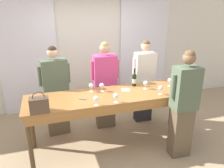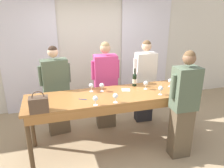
{
  "view_description": "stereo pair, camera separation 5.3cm",
  "coord_description": "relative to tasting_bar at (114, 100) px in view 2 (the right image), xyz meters",
  "views": [
    {
      "loc": [
        -1.01,
        -3.18,
        2.33
      ],
      "look_at": [
        0.0,
        0.08,
        1.11
      ],
      "focal_mm": 35.0,
      "sensor_mm": 36.0,
      "label": 1
    },
    {
      "loc": [
        -0.96,
        -3.19,
        2.33
      ],
      "look_at": [
        0.0,
        0.08,
        1.11
      ],
      "focal_mm": 35.0,
      "sensor_mm": 36.0,
      "label": 2
    }
  ],
  "objects": [
    {
      "name": "ground_plane",
      "position": [
        0.0,
        0.03,
        -0.86
      ],
      "size": [
        18.0,
        18.0,
        0.0
      ],
      "primitive_type": "plane",
      "color": "tan"
    },
    {
      "name": "wall_back",
      "position": [
        0.0,
        1.89,
        0.54
      ],
      "size": [
        12.0,
        0.06,
        2.8
      ],
      "color": "silver",
      "rests_on": "ground_plane"
    },
    {
      "name": "curtain_panel_left",
      "position": [
        -1.37,
        1.82,
        0.48
      ],
      "size": [
        1.24,
        0.03,
        2.69
      ],
      "color": "white",
      "rests_on": "ground_plane"
    },
    {
      "name": "curtain_panel_right",
      "position": [
        1.37,
        1.82,
        0.48
      ],
      "size": [
        1.24,
        0.03,
        2.69
      ],
      "color": "white",
      "rests_on": "ground_plane"
    },
    {
      "name": "tasting_bar",
      "position": [
        0.0,
        0.0,
        0.0
      ],
      "size": [
        2.84,
        0.78,
        0.96
      ],
      "color": "#9E6633",
      "rests_on": "ground_plane"
    },
    {
      "name": "wine_bottle",
      "position": [
        0.48,
        0.3,
        0.22
      ],
      "size": [
        0.08,
        0.08,
        0.33
      ],
      "color": "black",
      "rests_on": "tasting_bar"
    },
    {
      "name": "handbag",
      "position": [
        -1.15,
        -0.29,
        0.21
      ],
      "size": [
        0.25,
        0.16,
        0.3
      ],
      "color": "brown",
      "rests_on": "tasting_bar"
    },
    {
      "name": "wine_glass_front_left",
      "position": [
        0.73,
        -0.2,
        0.2
      ],
      "size": [
        0.08,
        0.08,
        0.15
      ],
      "color": "white",
      "rests_on": "tasting_bar"
    },
    {
      "name": "wine_glass_front_mid",
      "position": [
        0.92,
        -0.25,
        0.2
      ],
      "size": [
        0.08,
        0.08,
        0.15
      ],
      "color": "white",
      "rests_on": "tasting_bar"
    },
    {
      "name": "wine_glass_front_right",
      "position": [
        -0.15,
        0.21,
        0.2
      ],
      "size": [
        0.08,
        0.08,
        0.15
      ],
      "color": "white",
      "rests_on": "tasting_bar"
    },
    {
      "name": "wine_glass_center_left",
      "position": [
        0.61,
        0.09,
        0.2
      ],
      "size": [
        0.08,
        0.08,
        0.15
      ],
      "color": "white",
      "rests_on": "tasting_bar"
    },
    {
      "name": "wine_glass_center_mid",
      "position": [
        -0.32,
        0.25,
        0.2
      ],
      "size": [
        0.08,
        0.08,
        0.15
      ],
      "color": "white",
      "rests_on": "tasting_bar"
    },
    {
      "name": "wine_glass_center_right",
      "position": [
        1.09,
        0.09,
        0.2
      ],
      "size": [
        0.08,
        0.08,
        0.15
      ],
      "color": "white",
      "rests_on": "tasting_bar"
    },
    {
      "name": "wine_glass_back_left",
      "position": [
        -0.37,
        -0.31,
        0.2
      ],
      "size": [
        0.08,
        0.08,
        0.15
      ],
      "color": "white",
      "rests_on": "tasting_bar"
    },
    {
      "name": "wine_glass_back_mid",
      "position": [
        -0.06,
        -0.29,
        0.2
      ],
      "size": [
        0.08,
        0.08,
        0.15
      ],
      "color": "white",
      "rests_on": "tasting_bar"
    },
    {
      "name": "napkin",
      "position": [
        0.26,
        0.15,
        0.1
      ],
      "size": [
        0.17,
        0.17,
        0.0
      ],
      "color": "white",
      "rests_on": "tasting_bar"
    },
    {
      "name": "pen",
      "position": [
        -0.52,
        -0.05,
        0.1
      ],
      "size": [
        0.12,
        0.07,
        0.01
      ],
      "color": "#193399",
      "rests_on": "tasting_bar"
    },
    {
      "name": "guest_olive_jacket",
      "position": [
        -0.89,
        0.7,
        -0.01
      ],
      "size": [
        0.57,
        0.29,
        1.69
      ],
      "color": "brown",
      "rests_on": "ground_plane"
    },
    {
      "name": "guest_pink_top",
      "position": [
        0.04,
        0.7,
        0.0
      ],
      "size": [
        0.55,
        0.31,
        1.72
      ],
      "color": "brown",
      "rests_on": "ground_plane"
    },
    {
      "name": "guest_cream_sweater",
      "position": [
        0.87,
        0.7,
        0.01
      ],
      "size": [
        0.52,
        0.26,
        1.72
      ],
      "color": "#28282D",
      "rests_on": "ground_plane"
    },
    {
      "name": "host_pouring",
      "position": [
        0.95,
        -0.55,
        0.03
      ],
      "size": [
        0.49,
        0.28,
        1.75
      ],
      "color": "brown",
      "rests_on": "ground_plane"
    }
  ]
}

